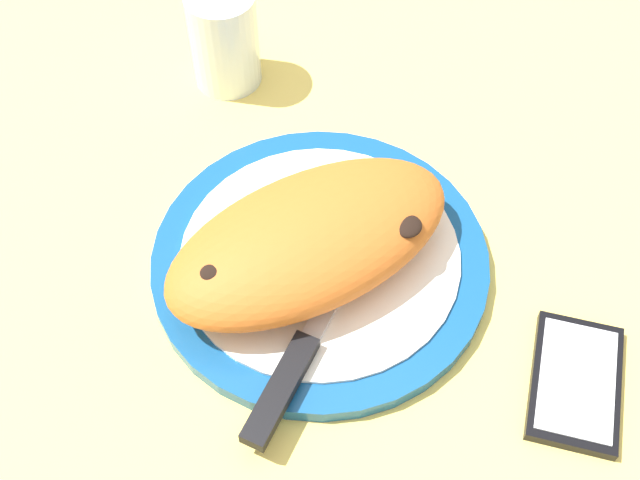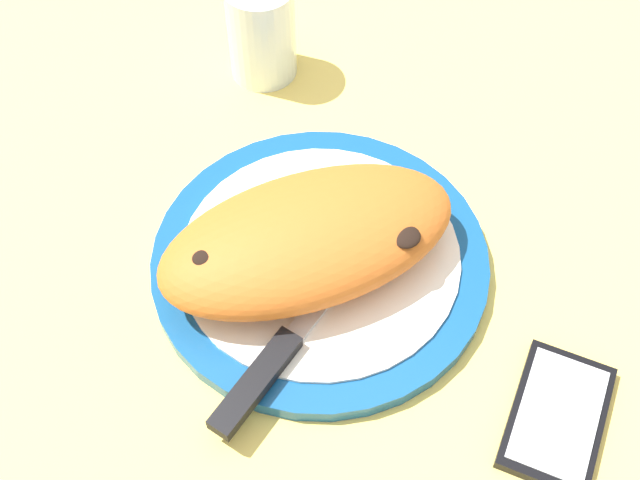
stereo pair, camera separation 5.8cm
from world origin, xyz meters
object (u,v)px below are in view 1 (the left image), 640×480
at_px(calzone, 312,242).
at_px(water_glass, 225,45).
at_px(smartphone, 576,382).
at_px(plate, 320,260).
at_px(knife, 298,358).
at_px(fork, 267,210).

relative_size(calzone, water_glass, 2.71).
distance_m(smartphone, water_glass, 0.46).
height_order(plate, knife, knife).
bearing_deg(fork, water_glass, -121.72).
relative_size(plate, calzone, 1.04).
distance_m(fork, knife, 0.15).
height_order(calzone, water_glass, water_glass).
bearing_deg(plate, knife, 34.59).
xyz_separation_m(fork, water_glass, (-0.10, -0.17, 0.02)).
bearing_deg(plate, smartphone, 104.52).
bearing_deg(smartphone, water_glass, -95.69).
relative_size(fork, knife, 0.78).
relative_size(fork, water_glass, 1.67).
height_order(knife, water_glass, water_glass).
relative_size(knife, smartphone, 1.68).
relative_size(plate, fork, 1.70).
relative_size(calzone, smartphone, 2.14).
bearing_deg(plate, fork, -90.38).
xyz_separation_m(knife, water_glass, (-0.19, -0.29, 0.02)).
bearing_deg(plate, water_glass, -113.98).
height_order(plate, fork, fork).
xyz_separation_m(plate, water_glass, (-0.10, -0.23, 0.04)).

